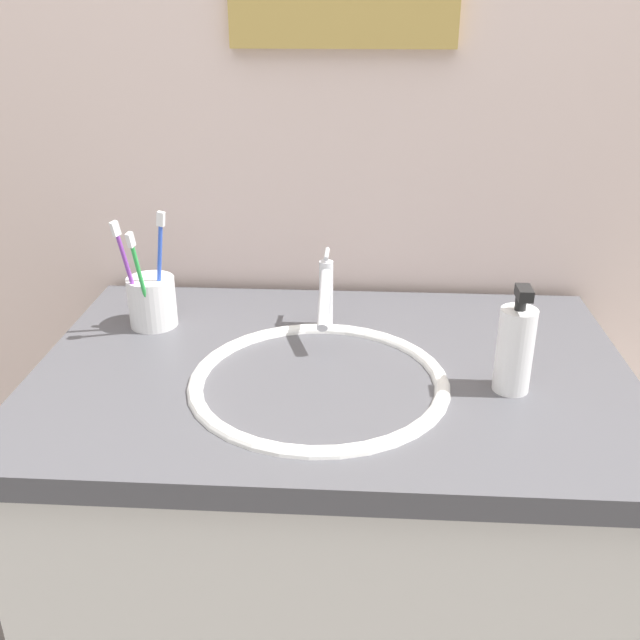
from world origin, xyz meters
TOP-DOWN VIEW (x-y plane):
  - tiled_wall_back at (0.00, 0.35)m, footprint 2.13×0.04m
  - vanity_counter at (0.00, 0.00)m, footprint 0.93×0.62m
  - sink_basin at (-0.02, -0.06)m, footprint 0.39×0.39m
  - faucet at (-0.02, 0.12)m, footprint 0.02×0.16m
  - toothbrush_cup at (-0.32, 0.13)m, footprint 0.08×0.08m
  - toothbrush_purple at (-0.35, 0.10)m, footprint 0.03×0.04m
  - toothbrush_blue at (-0.30, 0.12)m, footprint 0.04×0.02m
  - toothbrush_green at (-0.32, 0.09)m, footprint 0.02×0.05m
  - soap_dispenser at (0.26, -0.06)m, footprint 0.05×0.06m

SIDE VIEW (x-z plane):
  - vanity_counter at x=0.00m, z-range 0.00..0.84m
  - sink_basin at x=-0.02m, z-range 0.75..0.86m
  - toothbrush_cup at x=-0.32m, z-range 0.84..0.93m
  - soap_dispenser at x=0.26m, z-range 0.83..0.99m
  - faucet at x=-0.02m, z-range 0.84..0.97m
  - toothbrush_green at x=-0.32m, z-range 0.86..1.04m
  - toothbrush_purple at x=-0.35m, z-range 0.86..1.05m
  - toothbrush_blue at x=-0.30m, z-range 0.86..1.06m
  - tiled_wall_back at x=0.00m, z-range 0.00..2.40m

